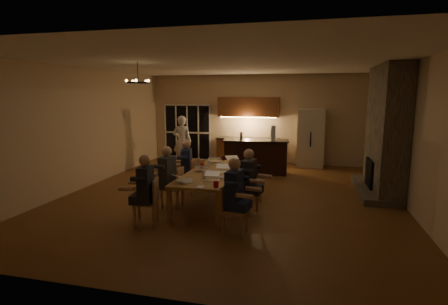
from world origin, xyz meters
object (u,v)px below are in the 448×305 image
mug_front (205,173)px  bar_bottle (241,136)px  laptop_c (203,166)px  laptop_d (223,168)px  mug_back (209,162)px  mug_mid (222,165)px  person_right_near (234,196)px  dining_table (213,188)px  chair_left_mid (172,188)px  chair_right_far (252,181)px  standing_person (182,141)px  refrigerator (311,138)px  person_left_mid (167,177)px  bar_island (256,157)px  person_right_mid (248,182)px  chair_right_mid (246,192)px  plate_far (240,166)px  bar_blender (273,133)px  person_left_near (146,191)px  laptop_b (211,175)px  plate_left (186,180)px  laptop_e (214,158)px  redcup_mid (202,165)px  chair_left_near (146,202)px  plate_near (221,177)px  chair_right_near (235,210)px  laptop_f (233,159)px  laptop_a (185,176)px  redcup_near (216,184)px  chair_left_far (187,177)px  can_silver (204,175)px  can_cola (223,158)px  chandelier (138,83)px

mug_front → bar_bottle: 3.69m
laptop_c → laptop_d: 0.51m
mug_front → mug_back: same height
mug_mid → person_right_near: bearing=-70.1°
dining_table → mug_front: 0.57m
chair_left_mid → bar_bottle: size_ratio=3.71×
chair_right_far → standing_person: size_ratio=0.50×
refrigerator → person_left_mid: size_ratio=1.45×
bar_island → person_right_mid: bearing=-89.0°
chair_right_mid → person_right_mid: size_ratio=0.64×
person_left_mid → plate_far: size_ratio=5.39×
dining_table → bar_blender: bar_blender is taller
bar_island → person_left_mid: 4.08m
refrigerator → dining_table: refrigerator is taller
person_left_near → laptop_b: person_left_near is taller
person_right_mid → bar_bottle: size_ratio=5.75×
bar_island → plate_left: 4.30m
laptop_e → refrigerator: bearing=-139.8°
redcup_mid → chair_left_near: bearing=-105.7°
plate_near → plate_left: size_ratio=0.83×
refrigerator → mug_mid: (-2.09, -4.23, -0.20)m
laptop_e → mug_mid: size_ratio=3.20×
person_left_near → plate_far: person_left_near is taller
chair_right_near → chair_right_mid: 1.14m
laptop_e → mug_mid: (0.33, -0.52, -0.06)m
chair_right_mid → laptop_f: laptop_f is taller
redcup_mid → plate_near: redcup_mid is taller
bar_island → laptop_a: bar_island is taller
chair_left_mid → bar_blender: bar_blender is taller
standing_person → person_right_mid: bearing=119.9°
chair_left_mid → redcup_mid: bearing=148.2°
redcup_near → person_left_near: bearing=-165.2°
chair_right_near → bar_blender: size_ratio=1.98×
laptop_a → mug_front: laptop_a is taller
person_right_near → mug_back: 2.63m
mug_mid → plate_far: size_ratio=0.39×
chair_right_mid → person_left_near: size_ratio=0.64×
person_left_mid → plate_far: 1.86m
bar_island → chair_right_near: (0.38, -4.92, -0.10)m
dining_table → chair_right_mid: 0.96m
dining_table → bar_island: (0.48, 3.31, 0.17)m
chair_left_near → chair_left_far: 2.18m
chair_right_far → laptop_e: bearing=48.7°
laptop_d → plate_far: 0.82m
laptop_c → can_silver: 0.74m
person_left_near → can_cola: (0.75, 3.05, 0.12)m
bar_island → bar_bottle: (-0.47, -0.01, 0.66)m
refrigerator → redcup_mid: (-2.51, -4.47, -0.19)m
chandelier → chair_left_near: bearing=-60.5°
chair_right_mid → mug_front: 1.00m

